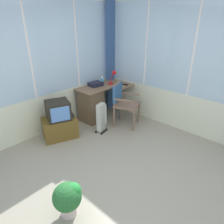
% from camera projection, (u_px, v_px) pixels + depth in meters
% --- Properties ---
extents(ground, '(5.19, 5.12, 0.06)m').
position_uv_depth(ground, '(117.00, 184.00, 2.98)').
color(ground, gray).
extents(north_window_panel, '(4.19, 0.07, 2.69)m').
position_uv_depth(north_window_panel, '(31.00, 69.00, 3.69)').
color(north_window_panel, silver).
rests_on(north_window_panel, ground).
extents(east_window_panel, '(0.07, 4.12, 2.69)m').
position_uv_depth(east_window_panel, '(192.00, 67.00, 3.82)').
color(east_window_panel, silver).
rests_on(east_window_panel, ground).
extents(curtain_corner, '(0.27, 0.07, 2.59)m').
position_uv_depth(curtain_corner, '(111.00, 58.00, 4.96)').
color(curtain_corner, '#38588D').
rests_on(curtain_corner, ground).
extents(desk, '(1.22, 0.77, 0.75)m').
position_uv_depth(desk, '(92.00, 104.00, 4.64)').
color(desk, '#7E6045').
rests_on(desk, ground).
extents(desk_lamp, '(0.22, 0.19, 0.33)m').
position_uv_depth(desk_lamp, '(114.00, 75.00, 4.77)').
color(desk_lamp, red).
rests_on(desk_lamp, desk).
extents(tv_remote, '(0.08, 0.16, 0.02)m').
position_uv_depth(tv_remote, '(125.00, 84.00, 4.76)').
color(tv_remote, black).
rests_on(tv_remote, desk).
extents(spray_bottle, '(0.06, 0.06, 0.22)m').
position_uv_depth(spray_bottle, '(102.00, 80.00, 4.76)').
color(spray_bottle, '#37B0E1').
rests_on(spray_bottle, desk).
extents(paper_tray, '(0.32, 0.25, 0.09)m').
position_uv_depth(paper_tray, '(96.00, 84.00, 4.68)').
color(paper_tray, '#1F2032').
rests_on(paper_tray, desk).
extents(wooden_armchair, '(0.63, 0.63, 0.95)m').
position_uv_depth(wooden_armchair, '(122.00, 98.00, 4.37)').
color(wooden_armchair, '#80614E').
rests_on(wooden_armchair, ground).
extents(tv_on_stand, '(0.76, 0.65, 0.76)m').
position_uv_depth(tv_on_stand, '(60.00, 122.00, 3.98)').
color(tv_on_stand, brown).
rests_on(tv_on_stand, ground).
extents(space_heater, '(0.28, 0.21, 0.63)m').
position_uv_depth(space_heater, '(102.00, 117.00, 4.19)').
color(space_heater, silver).
rests_on(space_heater, ground).
extents(potted_plant, '(0.34, 0.34, 0.46)m').
position_uv_depth(potted_plant, '(68.00, 197.00, 2.38)').
color(potted_plant, beige).
rests_on(potted_plant, ground).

